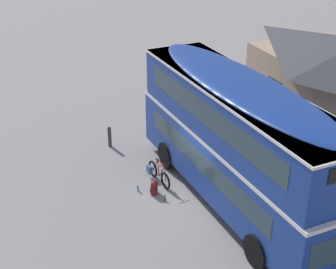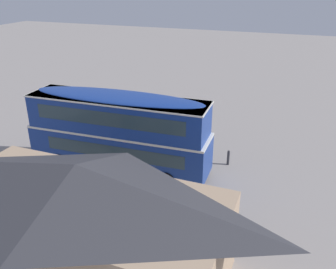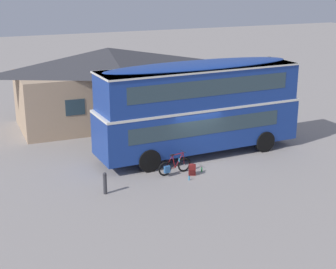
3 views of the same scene
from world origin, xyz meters
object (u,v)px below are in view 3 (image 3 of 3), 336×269
(double_decker_bus, at_px, (199,104))
(touring_bicycle, at_px, (174,166))
(backpack_on_ground, at_px, (192,169))
(water_bottle_blue_sports, at_px, (189,178))
(kerb_bollard, at_px, (105,183))
(water_bottle_green_metal, at_px, (202,169))

(double_decker_bus, bearing_deg, touring_bicycle, -138.51)
(double_decker_bus, xyz_separation_m, backpack_on_ground, (-1.60, -2.51, -2.36))
(water_bottle_blue_sports, height_order, kerb_bollard, kerb_bollard)
(double_decker_bus, bearing_deg, backpack_on_ground, -122.51)
(backpack_on_ground, height_order, water_bottle_blue_sports, backpack_on_ground)
(backpack_on_ground, relative_size, water_bottle_blue_sports, 2.39)
(water_bottle_green_metal, bearing_deg, kerb_bollard, -172.85)
(touring_bicycle, bearing_deg, kerb_bollard, -166.23)
(double_decker_bus, relative_size, backpack_on_ground, 19.28)
(backpack_on_ground, distance_m, kerb_bollard, 4.33)
(double_decker_bus, relative_size, water_bottle_green_metal, 45.22)
(kerb_bollard, bearing_deg, backpack_on_ground, 5.65)
(double_decker_bus, distance_m, water_bottle_blue_sports, 4.42)
(kerb_bollard, bearing_deg, touring_bicycle, 13.77)
(touring_bicycle, xyz_separation_m, backpack_on_ground, (0.73, -0.45, -0.09))
(backpack_on_ground, bearing_deg, kerb_bollard, -174.35)
(double_decker_bus, height_order, backpack_on_ground, double_decker_bus)
(touring_bicycle, height_order, backpack_on_ground, touring_bicycle)
(touring_bicycle, xyz_separation_m, kerb_bollard, (-3.57, -0.88, 0.13))
(touring_bicycle, distance_m, kerb_bollard, 3.68)
(water_bottle_blue_sports, bearing_deg, water_bottle_green_metal, 34.90)
(double_decker_bus, height_order, water_bottle_blue_sports, double_decker_bus)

